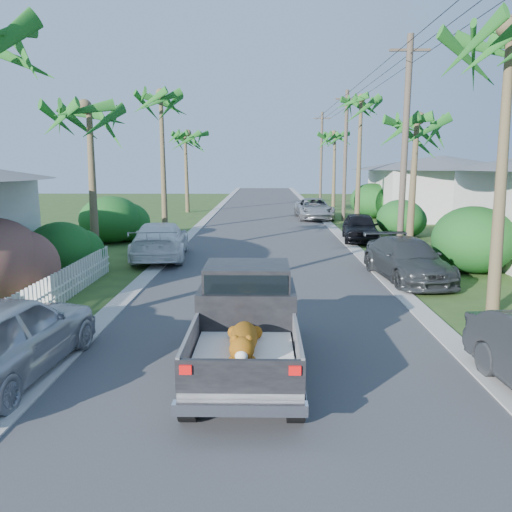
{
  "coord_description": "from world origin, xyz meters",
  "views": [
    {
      "loc": [
        -0.05,
        -7.61,
        4.07
      ],
      "look_at": [
        -0.29,
        6.71,
        1.4
      ],
      "focal_mm": 35.0,
      "sensor_mm": 36.0,
      "label": 1
    }
  ],
  "objects_px": {
    "palm_r_c": "(361,100)",
    "palm_r_d": "(335,134)",
    "palm_l_c": "(161,95)",
    "pickup_truck": "(247,318)",
    "parked_car_rm": "(407,260)",
    "utility_pole_b": "(405,150)",
    "utility_pole_d": "(321,158)",
    "palm_r_b": "(417,119)",
    "palm_l_b": "(88,108)",
    "house_right_far": "(439,190)",
    "parked_car_rf": "(360,227)",
    "palm_l_d": "(185,133)",
    "parked_car_rd": "(314,209)",
    "utility_pole_c": "(345,155)",
    "parked_car_lf": "(160,241)",
    "parked_car_ln": "(2,338)"
  },
  "relations": [
    {
      "from": "palm_l_c",
      "to": "palm_r_d",
      "type": "xyz_separation_m",
      "value": [
        12.5,
        18.0,
        -1.18
      ]
    },
    {
      "from": "parked_car_rf",
      "to": "palm_r_c",
      "type": "distance_m",
      "value": 10.54
    },
    {
      "from": "utility_pole_b",
      "to": "utility_pole_d",
      "type": "xyz_separation_m",
      "value": [
        0.0,
        30.0,
        0.0
      ]
    },
    {
      "from": "parked_car_rf",
      "to": "utility_pole_d",
      "type": "height_order",
      "value": "utility_pole_d"
    },
    {
      "from": "parked_car_rd",
      "to": "parked_car_lf",
      "type": "relative_size",
      "value": 1.0
    },
    {
      "from": "palm_r_c",
      "to": "palm_r_d",
      "type": "distance_m",
      "value": 14.07
    },
    {
      "from": "palm_l_b",
      "to": "utility_pole_b",
      "type": "relative_size",
      "value": 0.82
    },
    {
      "from": "palm_l_b",
      "to": "utility_pole_d",
      "type": "bearing_deg",
      "value": 68.2
    },
    {
      "from": "pickup_truck",
      "to": "palm_r_c",
      "type": "xyz_separation_m",
      "value": [
        6.59,
        23.99,
        7.1
      ]
    },
    {
      "from": "parked_car_rf",
      "to": "parked_car_ln",
      "type": "distance_m",
      "value": 19.97
    },
    {
      "from": "utility_pole_b",
      "to": "utility_pole_d",
      "type": "relative_size",
      "value": 1.0
    },
    {
      "from": "palm_r_d",
      "to": "utility_pole_d",
      "type": "height_order",
      "value": "utility_pole_d"
    },
    {
      "from": "palm_l_c",
      "to": "utility_pole_c",
      "type": "xyz_separation_m",
      "value": [
        11.6,
        6.0,
        -3.31
      ]
    },
    {
      "from": "pickup_truck",
      "to": "parked_car_ln",
      "type": "height_order",
      "value": "pickup_truck"
    },
    {
      "from": "parked_car_lf",
      "to": "palm_r_b",
      "type": "xyz_separation_m",
      "value": [
        11.12,
        1.51,
        5.16
      ]
    },
    {
      "from": "pickup_truck",
      "to": "parked_car_rm",
      "type": "height_order",
      "value": "pickup_truck"
    },
    {
      "from": "parked_car_rm",
      "to": "palm_l_b",
      "type": "distance_m",
      "value": 13.19
    },
    {
      "from": "palm_r_b",
      "to": "palm_r_d",
      "type": "xyz_separation_m",
      "value": [
        -0.1,
        25.0,
        0.79
      ]
    },
    {
      "from": "palm_l_d",
      "to": "utility_pole_b",
      "type": "height_order",
      "value": "utility_pole_b"
    },
    {
      "from": "parked_car_lf",
      "to": "palm_r_b",
      "type": "relative_size",
      "value": 0.75
    },
    {
      "from": "utility_pole_b",
      "to": "palm_l_b",
      "type": "bearing_deg",
      "value": -175.39
    },
    {
      "from": "house_right_far",
      "to": "utility_pole_c",
      "type": "relative_size",
      "value": 1.0
    },
    {
      "from": "palm_r_d",
      "to": "parked_car_lf",
      "type": "bearing_deg",
      "value": -112.56
    },
    {
      "from": "parked_car_rd",
      "to": "palm_r_c",
      "type": "distance_m",
      "value": 8.4
    },
    {
      "from": "palm_l_b",
      "to": "parked_car_lf",
      "type": "bearing_deg",
      "value": 33.12
    },
    {
      "from": "utility_pole_c",
      "to": "palm_l_b",
      "type": "bearing_deg",
      "value": -127.78
    },
    {
      "from": "parked_car_ln",
      "to": "palm_l_d",
      "type": "bearing_deg",
      "value": -82.87
    },
    {
      "from": "palm_r_d",
      "to": "palm_l_c",
      "type": "bearing_deg",
      "value": -124.78
    },
    {
      "from": "palm_l_c",
      "to": "palm_l_d",
      "type": "xyz_separation_m",
      "value": [
        -0.5,
        12.0,
        -1.47
      ]
    },
    {
      "from": "parked_car_ln",
      "to": "palm_l_c",
      "type": "bearing_deg",
      "value": -82.73
    },
    {
      "from": "palm_r_b",
      "to": "palm_r_c",
      "type": "height_order",
      "value": "palm_r_c"
    },
    {
      "from": "parked_car_rf",
      "to": "parked_car_ln",
      "type": "relative_size",
      "value": 0.89
    },
    {
      "from": "parked_car_lf",
      "to": "pickup_truck",
      "type": "bearing_deg",
      "value": 103.73
    },
    {
      "from": "pickup_truck",
      "to": "utility_pole_b",
      "type": "xyz_separation_m",
      "value": [
        5.99,
        10.99,
        3.59
      ]
    },
    {
      "from": "parked_car_ln",
      "to": "palm_r_d",
      "type": "distance_m",
      "value": 40.82
    },
    {
      "from": "pickup_truck",
      "to": "house_right_far",
      "type": "bearing_deg",
      "value": 64.43
    },
    {
      "from": "palm_r_b",
      "to": "utility_pole_d",
      "type": "xyz_separation_m",
      "value": [
        -1.0,
        28.0,
        -1.35
      ]
    },
    {
      "from": "parked_car_rf",
      "to": "palm_r_c",
      "type": "height_order",
      "value": "palm_r_c"
    },
    {
      "from": "utility_pole_b",
      "to": "house_right_far",
      "type": "bearing_deg",
      "value": 66.48
    },
    {
      "from": "parked_car_ln",
      "to": "utility_pole_d",
      "type": "distance_m",
      "value": 43.21
    },
    {
      "from": "parked_car_rd",
      "to": "palm_l_b",
      "type": "xyz_separation_m",
      "value": [
        -10.4,
        -17.13,
        5.39
      ]
    },
    {
      "from": "pickup_truck",
      "to": "parked_car_rm",
      "type": "relative_size",
      "value": 1.04
    },
    {
      "from": "parked_car_ln",
      "to": "palm_r_c",
      "type": "bearing_deg",
      "value": -109.87
    },
    {
      "from": "parked_car_rm",
      "to": "pickup_truck",
      "type": "bearing_deg",
      "value": -131.58
    },
    {
      "from": "palm_l_c",
      "to": "palm_r_b",
      "type": "distance_m",
      "value": 14.55
    },
    {
      "from": "palm_l_c",
      "to": "utility_pole_b",
      "type": "distance_m",
      "value": 15.05
    },
    {
      "from": "parked_car_ln",
      "to": "palm_r_d",
      "type": "xyz_separation_m",
      "value": [
        11.5,
        38.72,
        5.91
      ]
    },
    {
      "from": "parked_car_lf",
      "to": "palm_r_c",
      "type": "height_order",
      "value": "palm_r_c"
    },
    {
      "from": "palm_r_c",
      "to": "palm_r_d",
      "type": "relative_size",
      "value": 1.17
    },
    {
      "from": "palm_r_b",
      "to": "utility_pole_c",
      "type": "xyz_separation_m",
      "value": [
        -1.0,
        13.0,
        -1.35
      ]
    }
  ]
}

